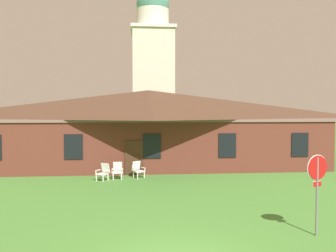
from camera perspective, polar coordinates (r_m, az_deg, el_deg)
name	(u,v)px	position (r m, az deg, el deg)	size (l,w,h in m)	color
brick_building	(149,126)	(26.88, -3.07, 0.00)	(24.30, 10.40, 5.42)	brown
dome_tower	(153,69)	(43.53, -2.40, 9.00)	(5.18, 5.18, 19.36)	beige
stop_sign	(317,178)	(12.28, 22.52, -7.67)	(0.77, 0.29, 2.55)	slate
lawn_chair_by_porch	(103,172)	(20.64, -10.16, -7.12)	(0.84, 0.87, 0.96)	white
lawn_chair_near_door	(118,170)	(21.03, -7.98, -6.92)	(0.64, 0.67, 0.96)	white
lawn_chair_left_end	(138,169)	(21.22, -4.80, -6.82)	(0.83, 0.86, 0.96)	white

